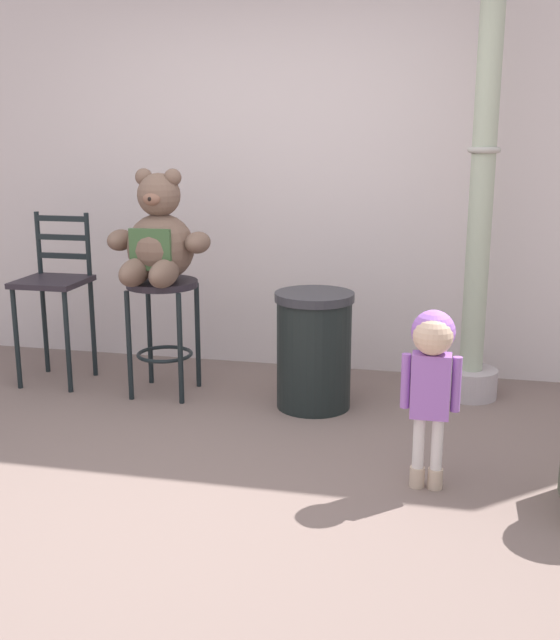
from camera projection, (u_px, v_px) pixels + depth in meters
The scene contains 8 objects.
ground_plane at pixel (184, 488), 3.60m from camera, with size 24.00×24.00×0.00m, color #76615A.
building_wall at pixel (284, 96), 5.21m from camera, with size 6.88×0.30×3.69m, color beige.
bar_stool_with_teddy at pixel (163, 311), 4.78m from camera, with size 0.44×0.44×0.73m.
teddy_bear at pixel (159, 241), 4.64m from camera, with size 0.64×0.57×0.68m.
child_walking at pixel (432, 361), 3.47m from camera, with size 0.27×0.21×0.85m.
trash_bin at pixel (314, 350), 4.58m from camera, with size 0.47×0.47×0.70m.
lamppost at pixel (479, 235), 4.59m from camera, with size 0.34×0.34×2.60m.
bar_chair_empty at pixel (55, 288), 5.00m from camera, with size 0.42×0.42×1.10m.
Camera 1 is at (1.16, -3.13, 1.62)m, focal length 43.31 mm.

